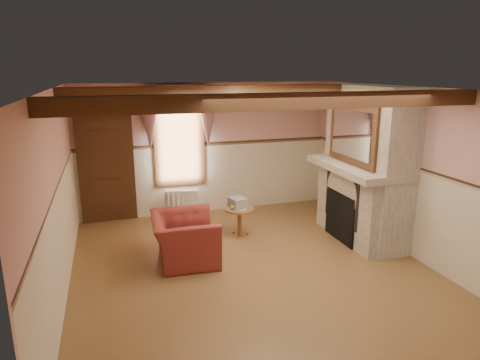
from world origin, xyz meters
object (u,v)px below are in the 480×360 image
object	(u,v)px
radiator	(182,204)
bowl	(356,160)
armchair	(184,239)
side_table	(240,222)
mantel_clock	(340,152)
oil_lamp	(351,153)

from	to	relation	value
radiator	bowl	distance (m)	3.69
armchair	side_table	size ratio (longest dim) A/B	2.12
side_table	radiator	xyz separation A→B (m)	(-0.85, 1.38, 0.02)
radiator	mantel_clock	distance (m)	3.43
bowl	radiator	bearing A→B (deg)	145.19
armchair	radiator	world-z (taller)	armchair
bowl	oil_lamp	size ratio (longest dim) A/B	1.19
oil_lamp	mantel_clock	bearing A→B (deg)	90.00
radiator	bowl	size ratio (longest dim) A/B	2.10
radiator	armchair	bearing A→B (deg)	-85.46
armchair	bowl	size ratio (longest dim) A/B	3.53
oil_lamp	bowl	bearing A→B (deg)	-90.00
side_table	oil_lamp	world-z (taller)	oil_lamp
armchair	radiator	distance (m)	2.15
side_table	armchair	bearing A→B (deg)	-147.63
bowl	oil_lamp	bearing A→B (deg)	90.00
armchair	bowl	distance (m)	3.38
side_table	mantel_clock	bearing A→B (deg)	-1.16
armchair	bowl	bearing A→B (deg)	-84.84
side_table	radiator	distance (m)	1.62
radiator	bowl	xyz separation A→B (m)	(2.88, -2.00, 1.16)
mantel_clock	oil_lamp	xyz separation A→B (m)	(0.00, -0.41, 0.04)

